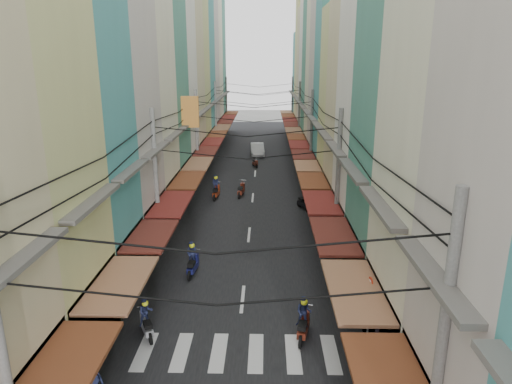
# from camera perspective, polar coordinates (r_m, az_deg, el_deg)

# --- Properties ---
(ground) EXTENTS (160.00, 160.00, 0.00)m
(ground) POSITION_cam_1_polar(r_m,az_deg,el_deg) (23.27, -1.43, -10.82)
(ground) COLOR slate
(ground) RESTS_ON ground
(road) EXTENTS (10.00, 80.00, 0.02)m
(road) POSITION_cam_1_polar(r_m,az_deg,el_deg) (42.07, -0.18, 1.66)
(road) COLOR black
(road) RESTS_ON ground
(sidewalk_left) EXTENTS (3.00, 80.00, 0.06)m
(sidewalk_left) POSITION_cam_1_polar(r_m,az_deg,el_deg) (42.72, -8.93, 1.72)
(sidewalk_left) COLOR gray
(sidewalk_left) RESTS_ON ground
(sidewalk_right) EXTENTS (3.00, 80.00, 0.06)m
(sidewalk_right) POSITION_cam_1_polar(r_m,az_deg,el_deg) (42.40, 8.64, 1.62)
(sidewalk_right) COLOR gray
(sidewalk_right) RESTS_ON ground
(crosswalk) EXTENTS (7.55, 2.40, 0.01)m
(crosswalk) POSITION_cam_1_polar(r_m,az_deg,el_deg) (18.13, -2.36, -19.40)
(crosswalk) COLOR silver
(crosswalk) RESTS_ON ground
(building_row_left) EXTENTS (7.80, 67.67, 23.70)m
(building_row_left) POSITION_cam_1_polar(r_m,az_deg,el_deg) (38.33, -12.65, 14.64)
(building_row_left) COLOR silver
(building_row_left) RESTS_ON ground
(building_row_right) EXTENTS (7.80, 68.98, 22.59)m
(building_row_right) POSITION_cam_1_polar(r_m,az_deg,el_deg) (37.80, 12.13, 14.10)
(building_row_right) COLOR teal
(building_row_right) RESTS_ON ground
(utility_poles) EXTENTS (10.20, 66.13, 8.20)m
(utility_poles) POSITION_cam_1_polar(r_m,az_deg,el_deg) (35.95, -0.39, 9.84)
(utility_poles) COLOR gray
(utility_poles) RESTS_ON ground
(white_car) EXTENTS (4.96, 2.23, 1.71)m
(white_car) POSITION_cam_1_polar(r_m,az_deg,el_deg) (52.56, 0.17, 4.60)
(white_car) COLOR silver
(white_car) RESTS_ON ground
(bicycle) EXTENTS (1.70, 1.07, 1.10)m
(bicycle) POSITION_cam_1_polar(r_m,az_deg,el_deg) (26.36, 15.30, -8.06)
(bicycle) COLOR black
(bicycle) RESTS_ON ground
(moving_scooters) EXTENTS (7.86, 31.51, 1.93)m
(moving_scooters) POSITION_cam_1_polar(r_m,az_deg,el_deg) (28.22, -2.86, -4.65)
(moving_scooters) COLOR black
(moving_scooters) RESTS_ON ground
(parked_scooters) EXTENTS (13.10, 11.68, 0.99)m
(parked_scooters) POSITION_cam_1_polar(r_m,az_deg,el_deg) (20.75, 11.84, -13.34)
(parked_scooters) COLOR black
(parked_scooters) RESTS_ON ground
(pedestrians) EXTENTS (12.81, 20.78, 2.14)m
(pedestrians) POSITION_cam_1_polar(r_m,az_deg,el_deg) (26.19, -10.74, -5.50)
(pedestrians) COLOR #251E29
(pedestrians) RESTS_ON ground
(market_umbrella) EXTENTS (2.14, 2.14, 2.26)m
(market_umbrella) POSITION_cam_1_polar(r_m,az_deg,el_deg) (16.37, 21.22, -16.64)
(market_umbrella) COLOR #B2B2B7
(market_umbrella) RESTS_ON ground
(traffic_sign) EXTENTS (0.10, 0.70, 3.18)m
(traffic_sign) POSITION_cam_1_polar(r_m,az_deg,el_deg) (17.25, 14.02, -12.82)
(traffic_sign) COLOR gray
(traffic_sign) RESTS_ON ground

